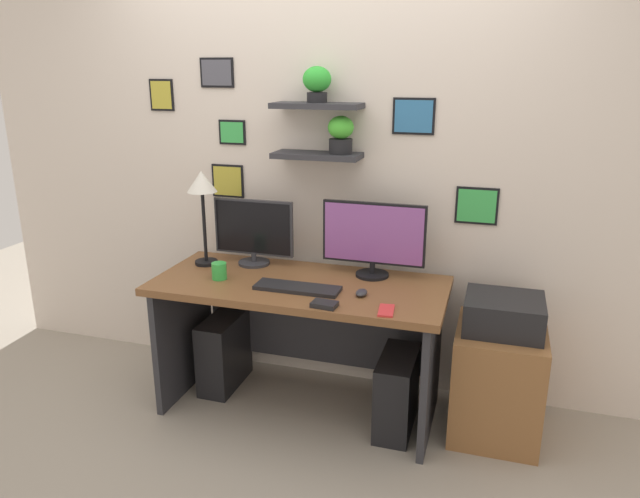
# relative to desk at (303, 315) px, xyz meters

# --- Properties ---
(ground_plane) EXTENTS (8.00, 8.00, 0.00)m
(ground_plane) POSITION_rel_desk_xyz_m (0.00, -0.05, -0.54)
(ground_plane) COLOR gray
(back_wall_assembly) EXTENTS (4.40, 0.24, 2.70)m
(back_wall_assembly) POSITION_rel_desk_xyz_m (-0.00, 0.38, 0.82)
(back_wall_assembly) COLOR beige
(back_wall_assembly) RESTS_ON ground
(desk) EXTENTS (1.55, 0.68, 0.75)m
(desk) POSITION_rel_desk_xyz_m (0.00, 0.00, 0.00)
(desk) COLOR brown
(desk) RESTS_ON ground
(monitor_left) EXTENTS (0.47, 0.18, 0.38)m
(monitor_left) POSITION_rel_desk_xyz_m (-0.35, 0.16, 0.41)
(monitor_left) COLOR #2D2D33
(monitor_left) RESTS_ON desk
(monitor_right) EXTENTS (0.56, 0.18, 0.41)m
(monitor_right) POSITION_rel_desk_xyz_m (0.35, 0.16, 0.43)
(monitor_right) COLOR black
(monitor_right) RESTS_ON desk
(keyboard) EXTENTS (0.44, 0.14, 0.02)m
(keyboard) POSITION_rel_desk_xyz_m (0.03, -0.16, 0.22)
(keyboard) COLOR black
(keyboard) RESTS_ON desk
(computer_mouse) EXTENTS (0.06, 0.09, 0.03)m
(computer_mouse) POSITION_rel_desk_xyz_m (0.36, -0.14, 0.23)
(computer_mouse) COLOR #2D2D33
(computer_mouse) RESTS_ON desk
(desk_lamp) EXTENTS (0.17, 0.17, 0.54)m
(desk_lamp) POSITION_rel_desk_xyz_m (-0.61, 0.08, 0.64)
(desk_lamp) COLOR black
(desk_lamp) RESTS_ON desk
(cell_phone) EXTENTS (0.09, 0.15, 0.01)m
(cell_phone) POSITION_rel_desk_xyz_m (0.52, -0.30, 0.22)
(cell_phone) COLOR red
(cell_phone) RESTS_ON desk
(coffee_mug) EXTENTS (0.08, 0.08, 0.09)m
(coffee_mug) POSITION_rel_desk_xyz_m (-0.43, -0.13, 0.26)
(coffee_mug) COLOR green
(coffee_mug) RESTS_ON desk
(scissors_tray) EXTENTS (0.13, 0.09, 0.02)m
(scissors_tray) POSITION_rel_desk_xyz_m (0.22, -0.33, 0.22)
(scissors_tray) COLOR black
(scissors_tray) RESTS_ON desk
(drawer_cabinet) EXTENTS (0.44, 0.50, 0.58)m
(drawer_cabinet) POSITION_rel_desk_xyz_m (1.04, 0.04, -0.25)
(drawer_cabinet) COLOR brown
(drawer_cabinet) RESTS_ON ground
(printer) EXTENTS (0.38, 0.34, 0.17)m
(printer) POSITION_rel_desk_xyz_m (1.04, 0.04, 0.13)
(printer) COLOR black
(printer) RESTS_ON drawer_cabinet
(computer_tower_left) EXTENTS (0.18, 0.40, 0.43)m
(computer_tower_left) POSITION_rel_desk_xyz_m (-0.51, 0.05, -0.32)
(computer_tower_left) COLOR black
(computer_tower_left) RESTS_ON ground
(computer_tower_right) EXTENTS (0.18, 0.40, 0.41)m
(computer_tower_right) POSITION_rel_desk_xyz_m (0.55, -0.09, -0.33)
(computer_tower_right) COLOR black
(computer_tower_right) RESTS_ON ground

